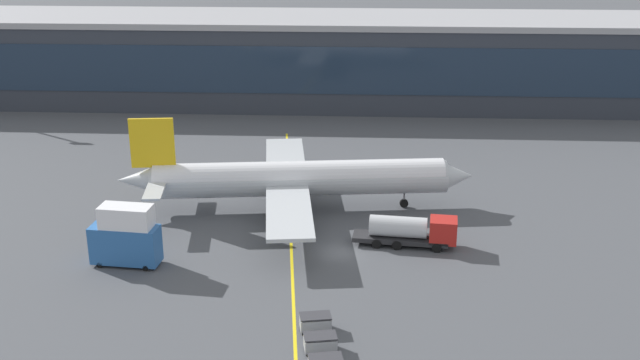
{
  "coord_description": "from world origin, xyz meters",
  "views": [
    {
      "loc": [
        1.76,
        -72.84,
        35.01
      ],
      "look_at": [
        -2.44,
        9.35,
        4.5
      ],
      "focal_mm": 43.69,
      "sensor_mm": 36.0,
      "label": 1
    }
  ],
  "objects_px": {
    "main_airliner": "(297,178)",
    "baggage_cart_2": "(315,322)",
    "catering_lift": "(126,236)",
    "baggage_cart_1": "(320,343)",
    "fuel_tanker": "(412,231)"
  },
  "relations": [
    {
      "from": "main_airliner",
      "to": "baggage_cart_2",
      "type": "distance_m",
      "value": 27.1
    },
    {
      "from": "baggage_cart_1",
      "to": "baggage_cart_2",
      "type": "relative_size",
      "value": 1.0
    },
    {
      "from": "fuel_tanker",
      "to": "catering_lift",
      "type": "bearing_deg",
      "value": -168.48
    },
    {
      "from": "baggage_cart_2",
      "to": "catering_lift",
      "type": "bearing_deg",
      "value": 149.26
    },
    {
      "from": "main_airliner",
      "to": "fuel_tanker",
      "type": "relative_size",
      "value": 3.75
    },
    {
      "from": "fuel_tanker",
      "to": "baggage_cart_2",
      "type": "relative_size",
      "value": 3.82
    },
    {
      "from": "fuel_tanker",
      "to": "baggage_cart_2",
      "type": "xyz_separation_m",
      "value": [
        -9.14,
        -17.4,
        -0.96
      ]
    },
    {
      "from": "main_airliner",
      "to": "catering_lift",
      "type": "distance_m",
      "value": 21.91
    },
    {
      "from": "fuel_tanker",
      "to": "baggage_cart_1",
      "type": "relative_size",
      "value": 3.82
    },
    {
      "from": "main_airliner",
      "to": "baggage_cart_1",
      "type": "relative_size",
      "value": 14.33
    },
    {
      "from": "fuel_tanker",
      "to": "baggage_cart_1",
      "type": "height_order",
      "value": "fuel_tanker"
    },
    {
      "from": "main_airliner",
      "to": "baggage_cart_2",
      "type": "relative_size",
      "value": 14.33
    },
    {
      "from": "main_airliner",
      "to": "baggage_cart_1",
      "type": "xyz_separation_m",
      "value": [
        4.18,
        -29.82,
        -3.14
      ]
    },
    {
      "from": "main_airliner",
      "to": "baggage_cart_2",
      "type": "height_order",
      "value": "main_airliner"
    },
    {
      "from": "main_airliner",
      "to": "fuel_tanker",
      "type": "bearing_deg",
      "value": -36.03
    }
  ]
}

